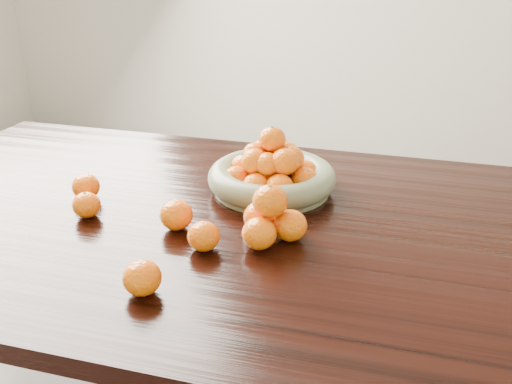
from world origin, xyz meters
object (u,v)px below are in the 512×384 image
(fruit_bowl, at_px, (272,173))
(orange_pyramid, at_px, (270,219))
(dining_table, at_px, (275,259))
(loose_orange_0, at_px, (86,205))

(fruit_bowl, relative_size, orange_pyramid, 2.22)
(dining_table, distance_m, fruit_bowl, 0.22)
(fruit_bowl, bearing_deg, loose_orange_0, -145.53)
(dining_table, xyz_separation_m, loose_orange_0, (-0.41, -0.08, 0.12))
(dining_table, bearing_deg, orange_pyramid, -86.45)
(orange_pyramid, bearing_deg, fruit_bowl, 102.90)
(dining_table, relative_size, orange_pyramid, 14.30)
(dining_table, height_order, loose_orange_0, loose_orange_0)
(dining_table, bearing_deg, loose_orange_0, -169.28)
(fruit_bowl, bearing_deg, orange_pyramid, -77.10)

